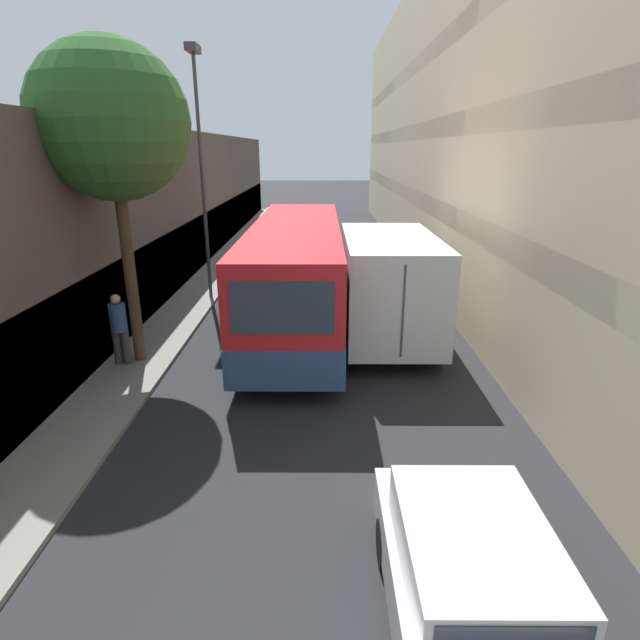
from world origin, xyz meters
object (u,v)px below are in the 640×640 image
object	(u,v)px
box_truck	(385,280)
street_tree_left	(111,123)
car_hatchback	(473,589)
pedestrian	(119,327)
street_lamp	(199,135)
bus	(297,272)
panel_van	(283,229)

from	to	relation	value
box_truck	street_tree_left	bearing A→B (deg)	-160.59
car_hatchback	street_tree_left	size ratio (longest dim) A/B	0.53
pedestrian	street_tree_left	bearing A→B (deg)	42.22
car_hatchback	street_lamp	size ratio (longest dim) A/B	0.48
bus	street_lamp	xyz separation A→B (m)	(-3.30, 2.73, 3.98)
panel_van	pedestrian	size ratio (longest dim) A/B	2.31
street_lamp	box_truck	bearing A→B (deg)	-30.26
car_hatchback	box_truck	world-z (taller)	box_truck
box_truck	pedestrian	xyz separation A→B (m)	(-6.82, -2.58, -0.53)
panel_van	pedestrian	xyz separation A→B (m)	(-2.83, -15.47, -0.07)
bus	box_truck	world-z (taller)	bus
bus	street_lamp	bearing A→B (deg)	140.36
car_hatchback	pedestrian	size ratio (longest dim) A/B	2.19
car_hatchback	panel_van	size ratio (longest dim) A/B	0.95
car_hatchback	street_lamp	world-z (taller)	street_lamp
car_hatchback	pedestrian	bearing A→B (deg)	131.87
panel_van	street_lamp	xyz separation A→B (m)	(-1.92, -9.44, 4.49)
street_lamp	street_tree_left	distance (m)	5.77
car_hatchback	pedestrian	world-z (taller)	pedestrian
bus	street_tree_left	bearing A→B (deg)	-142.29
street_lamp	bus	bearing A→B (deg)	-39.64
car_hatchback	street_tree_left	bearing A→B (deg)	129.36
pedestrian	car_hatchback	bearing A→B (deg)	-48.13
car_hatchback	box_truck	size ratio (longest dim) A/B	0.55
box_truck	street_tree_left	world-z (taller)	street_tree_left
panel_van	car_hatchback	bearing A→B (deg)	-80.61
pedestrian	box_truck	bearing A→B (deg)	20.73
street_lamp	street_tree_left	size ratio (longest dim) A/B	1.11
pedestrian	bus	bearing A→B (deg)	38.08
box_truck	panel_van	size ratio (longest dim) A/B	1.72
bus	street_lamp	distance (m)	5.84
street_lamp	street_tree_left	bearing A→B (deg)	-95.86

